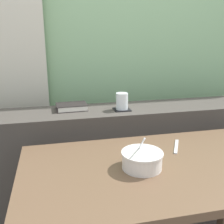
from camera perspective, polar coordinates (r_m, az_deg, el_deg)
name	(u,v)px	position (r m, az deg, el deg)	size (l,w,h in m)	color
outdoor_backdrop	(107,14)	(2.14, -1.04, 20.25)	(4.80, 0.08, 2.80)	#8EBC89
curtain_left_panel	(2,35)	(2.02, -22.52, 14.98)	(0.56, 0.06, 2.50)	beige
dark_console_ledge	(123,164)	(1.86, 2.41, -11.15)	(2.80, 0.32, 0.80)	#423D38
breakfast_table	(163,185)	(1.27, 10.92, -15.09)	(1.27, 0.67, 0.71)	brown
coaster_square	(122,109)	(1.67, 2.13, 0.57)	(0.10, 0.10, 0.01)	black
juice_glass	(122,102)	(1.65, 2.15, 2.21)	(0.08, 0.08, 0.10)	white
closed_book	(71,107)	(1.69, -8.73, 1.13)	(0.19, 0.14, 0.04)	black
soup_bowl	(142,160)	(1.16, 6.46, -10.16)	(0.18, 0.18, 0.15)	silver
fork_utensil	(176,146)	(1.40, 13.63, -7.20)	(0.02, 0.17, 0.01)	silver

